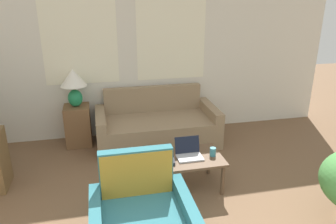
{
  "coord_description": "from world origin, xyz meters",
  "views": [
    {
      "loc": [
        -0.57,
        -1.25,
        2.25
      ],
      "look_at": [
        0.31,
        2.7,
        0.75
      ],
      "focal_mm": 35.0,
      "sensor_mm": 36.0,
      "label": 1
    }
  ],
  "objects_px": {
    "cup_white": "(149,157)",
    "laptop": "(189,153)",
    "couch": "(157,126)",
    "coffee_table": "(182,161)",
    "cup_yellow": "(153,151)",
    "cup_navy": "(213,152)",
    "table_lamp": "(74,83)",
    "book_red": "(166,161)"
  },
  "relations": [
    {
      "from": "laptop",
      "to": "cup_white",
      "type": "distance_m",
      "value": 0.48
    },
    {
      "from": "cup_white",
      "to": "book_red",
      "type": "xyz_separation_m",
      "value": [
        0.18,
        -0.1,
        -0.03
      ]
    },
    {
      "from": "table_lamp",
      "to": "cup_navy",
      "type": "bearing_deg",
      "value": -44.06
    },
    {
      "from": "laptop",
      "to": "cup_white",
      "type": "height_order",
      "value": "laptop"
    },
    {
      "from": "couch",
      "to": "laptop",
      "type": "bearing_deg",
      "value": -84.32
    },
    {
      "from": "table_lamp",
      "to": "coffee_table",
      "type": "xyz_separation_m",
      "value": [
        1.25,
        -1.52,
        -0.63
      ]
    },
    {
      "from": "cup_white",
      "to": "cup_navy",
      "type": "bearing_deg",
      "value": -4.47
    },
    {
      "from": "laptop",
      "to": "cup_navy",
      "type": "xyz_separation_m",
      "value": [
        0.28,
        -0.04,
        0.0
      ]
    },
    {
      "from": "cup_yellow",
      "to": "cup_white",
      "type": "height_order",
      "value": "cup_white"
    },
    {
      "from": "table_lamp",
      "to": "laptop",
      "type": "xyz_separation_m",
      "value": [
        1.33,
        -1.52,
        -0.53
      ]
    },
    {
      "from": "cup_yellow",
      "to": "coffee_table",
      "type": "bearing_deg",
      "value": -23.55
    },
    {
      "from": "coffee_table",
      "to": "cup_navy",
      "type": "bearing_deg",
      "value": -6.29
    },
    {
      "from": "cup_yellow",
      "to": "book_red",
      "type": "height_order",
      "value": "cup_yellow"
    },
    {
      "from": "couch",
      "to": "table_lamp",
      "type": "xyz_separation_m",
      "value": [
        -1.2,
        0.17,
        0.74
      ]
    },
    {
      "from": "laptop",
      "to": "cup_white",
      "type": "xyz_separation_m",
      "value": [
        -0.48,
        0.02,
        -0.01
      ]
    },
    {
      "from": "couch",
      "to": "table_lamp",
      "type": "height_order",
      "value": "table_lamp"
    },
    {
      "from": "couch",
      "to": "cup_yellow",
      "type": "distance_m",
      "value": 1.26
    },
    {
      "from": "cup_navy",
      "to": "book_red",
      "type": "height_order",
      "value": "cup_navy"
    },
    {
      "from": "cup_yellow",
      "to": "cup_white",
      "type": "distance_m",
      "value": 0.14
    },
    {
      "from": "couch",
      "to": "cup_yellow",
      "type": "relative_size",
      "value": 21.2
    },
    {
      "from": "couch",
      "to": "book_red",
      "type": "relative_size",
      "value": 8.22
    },
    {
      "from": "cup_white",
      "to": "book_red",
      "type": "distance_m",
      "value": 0.21
    },
    {
      "from": "couch",
      "to": "cup_navy",
      "type": "relative_size",
      "value": 17.91
    },
    {
      "from": "cup_navy",
      "to": "cup_yellow",
      "type": "relative_size",
      "value": 1.18
    },
    {
      "from": "table_lamp",
      "to": "cup_navy",
      "type": "distance_m",
      "value": 2.31
    },
    {
      "from": "laptop",
      "to": "cup_yellow",
      "type": "xyz_separation_m",
      "value": [
        -0.4,
        0.13,
        -0.01
      ]
    },
    {
      "from": "laptop",
      "to": "cup_navy",
      "type": "height_order",
      "value": "laptop"
    },
    {
      "from": "couch",
      "to": "cup_white",
      "type": "xyz_separation_m",
      "value": [
        -0.34,
        -1.33,
        0.2
      ]
    },
    {
      "from": "cup_yellow",
      "to": "table_lamp",
      "type": "bearing_deg",
      "value": 123.9
    },
    {
      "from": "coffee_table",
      "to": "cup_yellow",
      "type": "bearing_deg",
      "value": 156.45
    },
    {
      "from": "cup_white",
      "to": "laptop",
      "type": "bearing_deg",
      "value": -1.88
    },
    {
      "from": "coffee_table",
      "to": "laptop",
      "type": "bearing_deg",
      "value": 2.22
    },
    {
      "from": "coffee_table",
      "to": "cup_yellow",
      "type": "xyz_separation_m",
      "value": [
        -0.32,
        0.14,
        0.09
      ]
    },
    {
      "from": "table_lamp",
      "to": "coffee_table",
      "type": "bearing_deg",
      "value": -50.67
    },
    {
      "from": "couch",
      "to": "cup_yellow",
      "type": "height_order",
      "value": "couch"
    },
    {
      "from": "coffee_table",
      "to": "couch",
      "type": "bearing_deg",
      "value": 92.13
    },
    {
      "from": "coffee_table",
      "to": "laptop",
      "type": "relative_size",
      "value": 3.21
    },
    {
      "from": "cup_yellow",
      "to": "cup_white",
      "type": "relative_size",
      "value": 0.97
    },
    {
      "from": "couch",
      "to": "coffee_table",
      "type": "xyz_separation_m",
      "value": [
        0.05,
        -1.35,
        0.11
      ]
    },
    {
      "from": "cup_white",
      "to": "couch",
      "type": "bearing_deg",
      "value": 75.63
    },
    {
      "from": "cup_yellow",
      "to": "book_red",
      "type": "xyz_separation_m",
      "value": [
        0.1,
        -0.22,
        -0.03
      ]
    },
    {
      "from": "table_lamp",
      "to": "laptop",
      "type": "distance_m",
      "value": 2.09
    }
  ]
}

